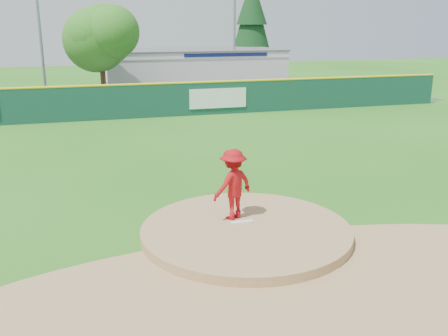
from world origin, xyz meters
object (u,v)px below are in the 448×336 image
object	(u,v)px
van	(99,97)
deciduous_tree	(100,37)
conifer_tree	(252,23)
pitcher	(233,184)
light_pole_left	(38,14)
light_pole_right	(235,22)
pool_building_grp	(191,68)

from	to	relation	value
van	deciduous_tree	xyz separation A→B (m)	(0.50, 2.60, 3.79)
conifer_tree	pitcher	bearing A→B (deg)	-110.41
light_pole_left	light_pole_right	size ratio (longest dim) A/B	1.10
pitcher	deciduous_tree	size ratio (longest dim) A/B	0.26
pool_building_grp	pitcher	bearing A→B (deg)	-101.10
light_pole_right	pitcher	bearing A→B (deg)	-107.89
van	light_pole_left	size ratio (longest dim) A/B	0.49
pool_building_grp	light_pole_left	bearing A→B (deg)	-157.40
pool_building_grp	deciduous_tree	size ratio (longest dim) A/B	2.07
light_pole_right	light_pole_left	bearing A→B (deg)	-172.41
deciduous_tree	van	bearing A→B (deg)	-100.96
pool_building_grp	light_pole_right	xyz separation A→B (m)	(3.00, -2.99, 3.88)
pitcher	light_pole_right	xyz separation A→B (m)	(9.14, 28.30, 4.33)
pool_building_grp	light_pole_right	size ratio (longest dim) A/B	1.52
deciduous_tree	pool_building_grp	bearing A→B (deg)	41.16
deciduous_tree	conifer_tree	world-z (taller)	conifer_tree
pitcher	van	xyz separation A→B (m)	(-2.37, 21.70, -0.45)
conifer_tree	van	bearing A→B (deg)	-138.74
pitcher	light_pole_right	size ratio (longest dim) A/B	0.19
light_pole_left	light_pole_right	distance (m)	15.14
pitcher	light_pole_left	world-z (taller)	light_pole_left
conifer_tree	light_pole_right	xyz separation A→B (m)	(-4.00, -7.00, 0.00)
pitcher	pool_building_grp	world-z (taller)	pool_building_grp
van	conifer_tree	world-z (taller)	conifer_tree
deciduous_tree	light_pole_left	bearing A→B (deg)	153.43
deciduous_tree	conifer_tree	bearing A→B (deg)	36.25
van	light_pole_left	distance (m)	7.83
deciduous_tree	light_pole_left	world-z (taller)	light_pole_left
pool_building_grp	conifer_tree	size ratio (longest dim) A/B	1.60
conifer_tree	light_pole_left	distance (m)	21.03
van	pool_building_grp	size ratio (longest dim) A/B	0.35
van	deciduous_tree	distance (m)	4.62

